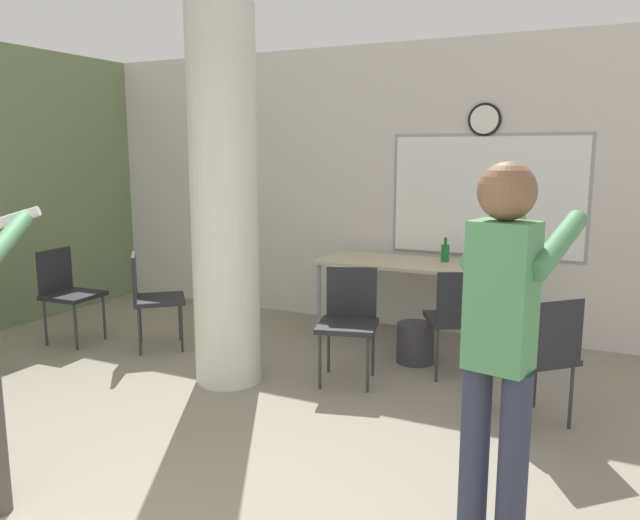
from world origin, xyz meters
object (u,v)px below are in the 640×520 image
at_px(bottle_on_table, 445,252).
at_px(chair_mid_room, 539,350).
at_px(person_playing_side, 502,333).
at_px(folding_table, 403,267).
at_px(chair_table_front, 349,316).
at_px(chair_near_pillar, 151,293).
at_px(chair_table_right, 458,314).
at_px(chair_by_left_wall, 67,288).

height_order(bottle_on_table, chair_mid_room, bottle_on_table).
bearing_deg(person_playing_side, folding_table, 115.74).
bearing_deg(chair_table_front, chair_near_pillar, -177.86).
distance_m(folding_table, bottle_on_table, 0.41).
xyz_separation_m(chair_mid_room, person_playing_side, (-0.00, -1.46, 0.51)).
distance_m(chair_table_right, chair_mid_room, 0.95).
distance_m(bottle_on_table, chair_table_front, 1.42).
height_order(chair_table_front, chair_near_pillar, same).
relative_size(chair_table_right, chair_mid_room, 1.00).
distance_m(chair_near_pillar, chair_mid_room, 3.34).
height_order(chair_by_left_wall, person_playing_side, person_playing_side).
relative_size(chair_near_pillar, chair_by_left_wall, 1.00).
bearing_deg(chair_near_pillar, chair_mid_room, -3.08).
xyz_separation_m(bottle_on_table, chair_by_left_wall, (-3.13, -1.57, -0.33)).
distance_m(folding_table, chair_near_pillar, 2.31).
relative_size(chair_table_front, chair_table_right, 1.00).
relative_size(folding_table, chair_near_pillar, 1.80).
bearing_deg(bottle_on_table, chair_table_right, -68.80).
xyz_separation_m(folding_table, chair_table_right, (0.71, -0.75, -0.19)).
relative_size(bottle_on_table, chair_near_pillar, 0.26).
distance_m(folding_table, chair_mid_room, 1.99).
relative_size(chair_table_front, person_playing_side, 0.50).
distance_m(chair_near_pillar, person_playing_side, 3.75).
height_order(chair_by_left_wall, chair_table_right, same).
height_order(folding_table, chair_table_front, chair_table_front).
xyz_separation_m(bottle_on_table, person_playing_side, (1.03, -3.03, 0.17)).
height_order(folding_table, chair_near_pillar, chair_near_pillar).
bearing_deg(chair_mid_room, bottle_on_table, 123.40).
distance_m(chair_table_front, person_playing_side, 2.29).
height_order(chair_table_right, person_playing_side, person_playing_side).
xyz_separation_m(chair_near_pillar, chair_table_right, (2.65, 0.48, 0.00)).
bearing_deg(bottle_on_table, person_playing_side, -71.23).
distance_m(bottle_on_table, chair_table_right, 1.03).
bearing_deg(chair_table_right, chair_table_front, -151.35).
bearing_deg(chair_near_pillar, bottle_on_table, 31.11).
height_order(folding_table, bottle_on_table, bottle_on_table).
height_order(chair_table_front, chair_mid_room, same).
xyz_separation_m(chair_near_pillar, person_playing_side, (3.33, -1.64, 0.51)).
distance_m(bottle_on_table, person_playing_side, 3.20).
height_order(chair_table_right, chair_mid_room, same).
height_order(chair_near_pillar, chair_by_left_wall, same).
xyz_separation_m(bottle_on_table, chair_mid_room, (1.03, -1.57, -0.33)).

